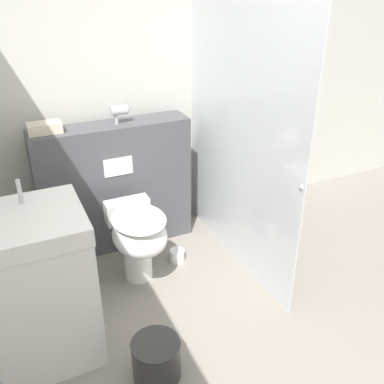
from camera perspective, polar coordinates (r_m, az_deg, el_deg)
name	(u,v)px	position (r m, az deg, el deg)	size (l,w,h in m)	color
wall_back	(131,86)	(3.52, -8.09, 13.87)	(8.00, 0.06, 2.50)	silver
partition_panel	(116,187)	(3.48, -10.15, 0.72)	(1.21, 0.28, 1.04)	#4C4C51
shower_glass	(238,141)	(3.10, 6.14, 6.82)	(0.04, 1.54, 1.95)	silver
toilet	(138,236)	(3.08, -7.23, -5.90)	(0.38, 0.57, 0.56)	white
sink_vanity	(40,287)	(2.61, -19.63, -11.88)	(0.58, 0.56, 1.08)	white
hair_drier	(120,111)	(3.25, -9.57, 10.64)	(0.16, 0.07, 0.14)	#B7B7BC
folded_towel	(45,128)	(3.20, -19.06, 8.10)	(0.23, 0.14, 0.07)	beige
spare_toilet_roll	(177,255)	(3.43, -2.01, -8.44)	(0.12, 0.12, 0.10)	white
waste_bin	(156,359)	(2.57, -4.78, -21.34)	(0.28, 0.28, 0.25)	#2D2D2D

